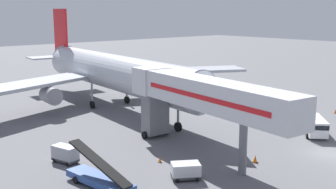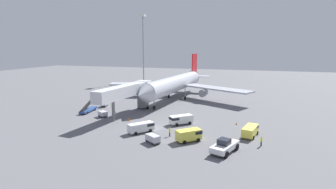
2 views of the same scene
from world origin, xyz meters
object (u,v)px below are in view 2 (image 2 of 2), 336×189
Objects in this scene: pushback_tug at (225,146)px; service_van_outer_right at (250,130)px; baggage_cart_mid_center at (103,114)px; airplane_at_gate at (176,83)px; safety_cone_alpha at (129,119)px; service_van_rear_right at (189,135)px; safety_cone_bravo at (236,123)px; apron_light_mast at (143,37)px; ground_crew_worker_midground at (261,141)px; belt_loader_truck at (88,109)px; ground_crew_worker_foreground at (170,132)px; service_van_mid_right at (180,119)px; service_van_near_center at (142,127)px; jet_bridge at (128,92)px; baggage_cart_far_left at (104,104)px; baggage_cart_far_center at (153,138)px; safety_cone_charlie at (115,112)px.

pushback_tug reaches higher than service_van_outer_right.
baggage_cart_mid_center is at bearing 173.80° from service_van_outer_right.
safety_cone_alpha is (-3.09, -28.10, -4.79)m from airplane_at_gate.
service_van_rear_right reaches higher than baggage_cart_mid_center.
service_van_rear_right is 8.27× the size of safety_cone_bravo.
baggage_cart_mid_center reaches higher than safety_cone_alpha.
apron_light_mast is (-17.49, 66.29, 20.47)m from baggage_cart_mid_center.
ground_crew_worker_midground is at bearing 40.30° from pushback_tug.
airplane_at_gate reaches higher than belt_loader_truck.
belt_loader_truck is at bearing 155.35° from ground_crew_worker_foreground.
airplane_at_gate is 85.30× the size of safety_cone_bravo.
service_van_rear_right reaches higher than service_van_mid_right.
service_van_near_center is at bearing 169.19° from service_van_rear_right.
airplane_at_gate is 69.23× the size of safety_cone_alpha.
apron_light_mast is (-22.48, 62.56, 15.41)m from jet_bridge.
pushback_tug is at bearing -92.42° from safety_cone_bravo.
safety_cone_bravo is (23.66, 4.68, -0.07)m from safety_cone_alpha.
service_van_rear_right is 1.75× the size of baggage_cart_far_left.
belt_loader_truck reaches higher than baggage_cart_mid_center.
ground_crew_worker_midground reaches higher than safety_cone_bravo.
service_van_mid_right is (-14.69, 3.47, 0.03)m from service_van_outer_right.
baggage_cart_far_center is at bearing -166.68° from ground_crew_worker_midground.
service_van_near_center is at bearing -47.70° from safety_cone_alpha.
airplane_at_gate is 38.76m from service_van_outer_right.
pushback_tug reaches higher than safety_cone_bravo.
belt_loader_truck is 28.54m from ground_crew_worker_foreground.
service_van_mid_right is 19.52m from baggage_cart_mid_center.
apron_light_mast is at bearing 118.43° from service_van_rear_right.
pushback_tug is 3.91× the size of ground_crew_worker_foreground.
apron_light_mast is at bearing 119.08° from service_van_mid_right.
belt_loader_truck is 1.46× the size of service_van_rear_right.
pushback_tug is at bearing -27.27° from service_van_rear_right.
belt_loader_truck is 0.22× the size of apron_light_mast.
safety_cone_charlie is at bearing -40.75° from baggage_cart_far_left.
ground_crew_worker_foreground is (25.32, -18.78, 0.02)m from baggage_cart_far_left.
ground_crew_worker_foreground is (14.72, -12.40, -4.94)m from jet_bridge.
baggage_cart_far_center is at bearing -96.94° from service_van_mid_right.
jet_bridge is at bearing 145.98° from pushback_tug.
service_van_near_center is 20.92m from safety_cone_bravo.
airplane_at_gate is 9.31× the size of service_van_near_center.
service_van_rear_right reaches higher than ground_crew_worker_midground.
airplane_at_gate is at bearing -54.58° from apron_light_mast.
service_van_rear_right is 1.51× the size of baggage_cart_far_center.
jet_bridge is 6.92m from safety_cone_charlie.
belt_loader_truck is 6.90m from baggage_cart_far_left.
baggage_cart_mid_center is (-34.21, 3.72, -0.33)m from service_van_outer_right.
service_van_outer_right is 10.92× the size of safety_cone_charlie.
airplane_at_gate reaches higher than jet_bridge.
airplane_at_gate is 15.60× the size of baggage_cart_far_center.
safety_cone_alpha is at bearing -69.70° from apron_light_mast.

